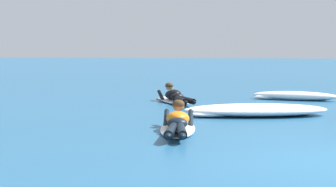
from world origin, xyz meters
name	(u,v)px	position (x,y,z in m)	size (l,w,h in m)	color
ground_plane	(299,95)	(0.00, 10.00, 0.00)	(120.00, 120.00, 0.00)	#235B84
surfer_near	(178,124)	(-2.74, 2.25, 0.14)	(0.79, 2.67, 0.55)	white
surfer_far	(175,97)	(-3.40, 7.23, 0.14)	(1.36, 2.43, 0.54)	silver
whitewater_mid_left	(295,96)	(-0.25, 8.38, 0.11)	(2.37, 1.07, 0.24)	white
whitewater_mid_right	(256,110)	(-1.38, 4.69, 0.12)	(3.18, 1.71, 0.25)	white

